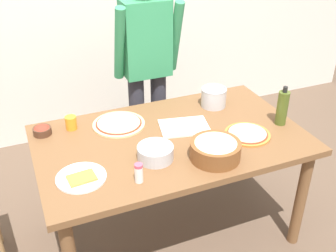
{
  "coord_description": "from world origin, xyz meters",
  "views": [
    {
      "loc": [
        -0.81,
        -1.91,
        2.05
      ],
      "look_at": [
        0.0,
        0.05,
        0.81
      ],
      "focal_mm": 43.45,
      "sensor_mm": 36.0,
      "label": 1
    }
  ],
  "objects_px": {
    "pizza_cooked_on_tray": "(247,134)",
    "plate_with_slice": "(81,178)",
    "dining_table": "(171,150)",
    "small_sauce_bowl": "(42,130)",
    "popcorn_bowl": "(215,149)",
    "cutting_board_white": "(184,127)",
    "pizza_raw_on_board": "(119,124)",
    "person_cook": "(147,63)",
    "olive_oil_bottle": "(282,108)",
    "salt_shaker": "(139,173)",
    "steel_pot": "(214,97)",
    "mixing_bowl_steel": "(155,153)",
    "cup_orange": "(71,123)"
  },
  "relations": [
    {
      "from": "pizza_cooked_on_tray",
      "to": "plate_with_slice",
      "type": "bearing_deg",
      "value": -177.65
    },
    {
      "from": "dining_table",
      "to": "small_sauce_bowl",
      "type": "relative_size",
      "value": 14.55
    },
    {
      "from": "dining_table",
      "to": "plate_with_slice",
      "type": "distance_m",
      "value": 0.63
    },
    {
      "from": "popcorn_bowl",
      "to": "cutting_board_white",
      "type": "bearing_deg",
      "value": 93.01
    },
    {
      "from": "plate_with_slice",
      "to": "cutting_board_white",
      "type": "height_order",
      "value": "plate_with_slice"
    },
    {
      "from": "pizza_raw_on_board",
      "to": "pizza_cooked_on_tray",
      "type": "distance_m",
      "value": 0.8
    },
    {
      "from": "pizza_raw_on_board",
      "to": "small_sauce_bowl",
      "type": "height_order",
      "value": "small_sauce_bowl"
    },
    {
      "from": "dining_table",
      "to": "person_cook",
      "type": "relative_size",
      "value": 0.99
    },
    {
      "from": "small_sauce_bowl",
      "to": "olive_oil_bottle",
      "type": "bearing_deg",
      "value": -17.42
    },
    {
      "from": "pizza_raw_on_board",
      "to": "cutting_board_white",
      "type": "relative_size",
      "value": 1.1
    },
    {
      "from": "plate_with_slice",
      "to": "popcorn_bowl",
      "type": "distance_m",
      "value": 0.73
    },
    {
      "from": "small_sauce_bowl",
      "to": "popcorn_bowl",
      "type": "bearing_deg",
      "value": -36.38
    },
    {
      "from": "olive_oil_bottle",
      "to": "salt_shaker",
      "type": "distance_m",
      "value": 1.04
    },
    {
      "from": "plate_with_slice",
      "to": "steel_pot",
      "type": "bearing_deg",
      "value": 24.75
    },
    {
      "from": "mixing_bowl_steel",
      "to": "steel_pot",
      "type": "xyz_separation_m",
      "value": [
        0.59,
        0.44,
        0.03
      ]
    },
    {
      "from": "pizza_cooked_on_tray",
      "to": "mixing_bowl_steel",
      "type": "height_order",
      "value": "mixing_bowl_steel"
    },
    {
      "from": "pizza_cooked_on_tray",
      "to": "salt_shaker",
      "type": "xyz_separation_m",
      "value": [
        -0.75,
        -0.17,
        0.04
      ]
    },
    {
      "from": "pizza_cooked_on_tray",
      "to": "cup_orange",
      "type": "height_order",
      "value": "cup_orange"
    },
    {
      "from": "mixing_bowl_steel",
      "to": "salt_shaker",
      "type": "height_order",
      "value": "salt_shaker"
    },
    {
      "from": "olive_oil_bottle",
      "to": "steel_pot",
      "type": "distance_m",
      "value": 0.47
    },
    {
      "from": "pizza_raw_on_board",
      "to": "mixing_bowl_steel",
      "type": "distance_m",
      "value": 0.44
    },
    {
      "from": "dining_table",
      "to": "small_sauce_bowl",
      "type": "distance_m",
      "value": 0.79
    },
    {
      "from": "pizza_raw_on_board",
      "to": "salt_shaker",
      "type": "relative_size",
      "value": 3.1
    },
    {
      "from": "person_cook",
      "to": "mixing_bowl_steel",
      "type": "height_order",
      "value": "person_cook"
    },
    {
      "from": "plate_with_slice",
      "to": "olive_oil_bottle",
      "type": "bearing_deg",
      "value": 3.8
    },
    {
      "from": "dining_table",
      "to": "olive_oil_bottle",
      "type": "relative_size",
      "value": 6.25
    },
    {
      "from": "cup_orange",
      "to": "pizza_cooked_on_tray",
      "type": "bearing_deg",
      "value": -26.58
    },
    {
      "from": "person_cook",
      "to": "pizza_cooked_on_tray",
      "type": "xyz_separation_m",
      "value": [
        0.31,
        -0.91,
        -0.17
      ]
    },
    {
      "from": "person_cook",
      "to": "popcorn_bowl",
      "type": "xyz_separation_m",
      "value": [
        0.02,
        -1.05,
        -0.12
      ]
    },
    {
      "from": "person_cook",
      "to": "salt_shaker",
      "type": "bearing_deg",
      "value": -112.0
    },
    {
      "from": "mixing_bowl_steel",
      "to": "olive_oil_bottle",
      "type": "xyz_separation_m",
      "value": [
        0.87,
        0.06,
        0.07
      ]
    },
    {
      "from": "person_cook",
      "to": "cutting_board_white",
      "type": "bearing_deg",
      "value": -90.29
    },
    {
      "from": "dining_table",
      "to": "olive_oil_bottle",
      "type": "height_order",
      "value": "olive_oil_bottle"
    },
    {
      "from": "plate_with_slice",
      "to": "olive_oil_bottle",
      "type": "relative_size",
      "value": 1.02
    },
    {
      "from": "person_cook",
      "to": "pizza_raw_on_board",
      "type": "bearing_deg",
      "value": -126.76
    },
    {
      "from": "popcorn_bowl",
      "to": "olive_oil_bottle",
      "type": "height_order",
      "value": "olive_oil_bottle"
    },
    {
      "from": "popcorn_bowl",
      "to": "cutting_board_white",
      "type": "relative_size",
      "value": 0.93
    },
    {
      "from": "plate_with_slice",
      "to": "small_sauce_bowl",
      "type": "xyz_separation_m",
      "value": [
        -0.12,
        0.53,
        0.02
      ]
    },
    {
      "from": "mixing_bowl_steel",
      "to": "cup_orange",
      "type": "distance_m",
      "value": 0.62
    },
    {
      "from": "dining_table",
      "to": "mixing_bowl_steel",
      "type": "relative_size",
      "value": 8.0
    },
    {
      "from": "person_cook",
      "to": "plate_with_slice",
      "type": "height_order",
      "value": "person_cook"
    },
    {
      "from": "pizza_cooked_on_tray",
      "to": "small_sauce_bowl",
      "type": "bearing_deg",
      "value": 156.95
    },
    {
      "from": "dining_table",
      "to": "olive_oil_bottle",
      "type": "distance_m",
      "value": 0.74
    },
    {
      "from": "dining_table",
      "to": "olive_oil_bottle",
      "type": "bearing_deg",
      "value": -9.14
    },
    {
      "from": "plate_with_slice",
      "to": "popcorn_bowl",
      "type": "xyz_separation_m",
      "value": [
        0.72,
        -0.1,
        0.05
      ]
    },
    {
      "from": "cup_orange",
      "to": "cutting_board_white",
      "type": "bearing_deg",
      "value": -21.4
    },
    {
      "from": "popcorn_bowl",
      "to": "olive_oil_bottle",
      "type": "relative_size",
      "value": 1.09
    },
    {
      "from": "cutting_board_white",
      "to": "cup_orange",
      "type": "bearing_deg",
      "value": 158.6
    },
    {
      "from": "plate_with_slice",
      "to": "pizza_cooked_on_tray",
      "type": "bearing_deg",
      "value": 2.35
    },
    {
      "from": "person_cook",
      "to": "plate_with_slice",
      "type": "bearing_deg",
      "value": -126.51
    }
  ]
}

